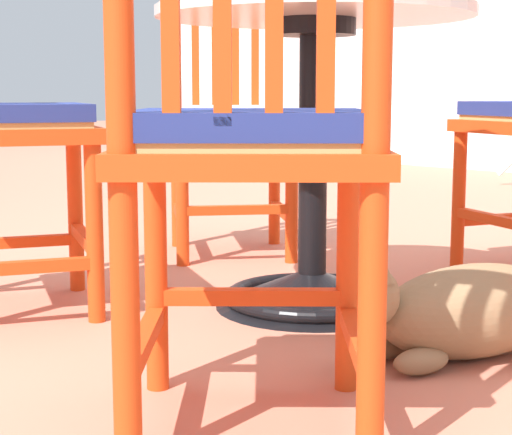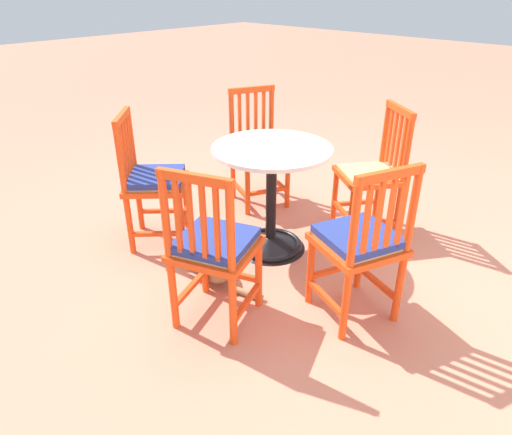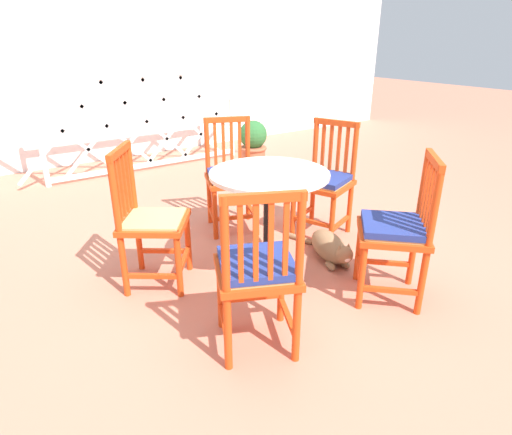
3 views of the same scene
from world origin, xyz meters
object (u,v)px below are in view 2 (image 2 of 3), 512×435
orange_chair_facing_out (372,175)px  orange_chair_by_planter (153,182)px  tabby_cat (207,258)px  cafe_table (271,211)px  orange_chair_tucked_in (259,150)px  orange_chair_at_corner (214,248)px  orange_chair_near_fence (360,244)px

orange_chair_facing_out → orange_chair_by_planter: (1.15, -0.99, 0.01)m
orange_chair_facing_out → tabby_cat: (1.17, -0.44, -0.34)m
cafe_table → tabby_cat: cafe_table is taller
cafe_table → orange_chair_facing_out: size_ratio=0.83×
cafe_table → orange_chair_tucked_in: size_ratio=0.83×
orange_chair_at_corner → orange_chair_facing_out: bearing=177.7°
orange_chair_tucked_in → orange_chair_by_planter: 0.96m
orange_chair_at_corner → orange_chair_near_fence: bearing=136.9°
orange_chair_tucked_in → orange_chair_at_corner: size_ratio=1.00×
cafe_table → orange_chair_at_corner: bearing=20.6°
cafe_table → orange_chair_tucked_in: (-0.49, -0.57, 0.16)m
orange_chair_near_fence → tabby_cat: size_ratio=1.23×
tabby_cat → orange_chair_tucked_in: bearing=-154.2°
orange_chair_tucked_in → tabby_cat: orange_chair_tucked_in is taller
orange_chair_facing_out → tabby_cat: orange_chair_facing_out is taller
tabby_cat → orange_chair_near_fence: bearing=107.5°
orange_chair_tucked_in → orange_chair_facing_out: bearing=102.0°
orange_chair_at_corner → tabby_cat: (-0.27, -0.38, -0.35)m
cafe_table → orange_chair_by_planter: orange_chair_by_planter is taller
orange_chair_near_fence → orange_chair_facing_out: same height
cafe_table → orange_chair_tucked_in: bearing=-130.4°
orange_chair_by_planter → orange_chair_tucked_in: bearing=175.1°
orange_chair_tucked_in → tabby_cat: 1.14m
orange_chair_near_fence → orange_chair_at_corner: 0.76m
orange_chair_near_fence → tabby_cat: bearing=-72.5°
orange_chair_facing_out → orange_chair_tucked_in: same height
orange_chair_tucked_in → orange_chair_at_corner: bearing=34.5°
orange_chair_near_fence → orange_chair_facing_out: size_ratio=1.00×
orange_chair_near_fence → orange_chair_at_corner: bearing=-43.1°
orange_chair_by_planter → orange_chair_facing_out: bearing=139.1°
orange_chair_facing_out → orange_chair_tucked_in: size_ratio=1.00×
orange_chair_by_planter → tabby_cat: 0.66m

